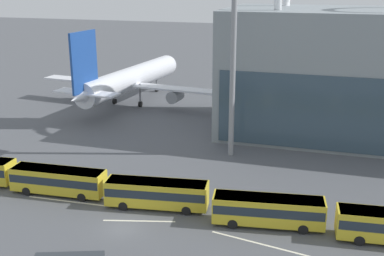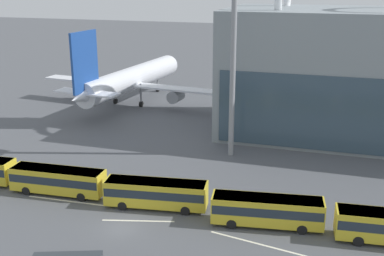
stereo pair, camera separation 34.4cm
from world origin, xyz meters
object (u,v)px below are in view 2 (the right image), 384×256
(shuttle_bus_2, at_px, (156,192))
(shuttle_bus_3, at_px, (267,209))
(shuttle_bus_1, at_px, (58,179))
(floodlight_mast, at_px, (233,46))
(airliner_at_gate_near, at_px, (128,80))

(shuttle_bus_2, bearing_deg, shuttle_bus_3, -9.99)
(shuttle_bus_1, distance_m, floodlight_mast, 28.00)
(shuttle_bus_3, height_order, floodlight_mast, floodlight_mast)
(shuttle_bus_1, xyz_separation_m, floodlight_mast, (16.20, 18.43, 13.49))
(shuttle_bus_3, xyz_separation_m, floodlight_mast, (-7.95, 18.86, 13.49))
(airliner_at_gate_near, relative_size, shuttle_bus_2, 3.35)
(airliner_at_gate_near, height_order, shuttle_bus_2, airliner_at_gate_near)
(shuttle_bus_3, bearing_deg, shuttle_bus_1, 171.06)
(shuttle_bus_1, height_order, floodlight_mast, floodlight_mast)
(airliner_at_gate_near, distance_m, shuttle_bus_2, 45.07)
(shuttle_bus_2, xyz_separation_m, shuttle_bus_3, (12.08, -0.45, 0.00))
(shuttle_bus_3, bearing_deg, floodlight_mast, 104.95)
(floodlight_mast, bearing_deg, shuttle_bus_1, -131.31)
(floodlight_mast, bearing_deg, shuttle_bus_3, -67.14)
(shuttle_bus_2, relative_size, floodlight_mast, 0.45)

